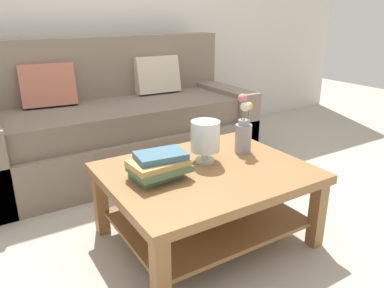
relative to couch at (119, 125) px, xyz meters
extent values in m
plane|color=#ADA393|center=(0.04, -1.00, -0.36)|extent=(10.00, 10.00, 0.00)
cube|color=beige|center=(0.04, 0.65, 0.99)|extent=(6.40, 0.12, 2.70)
cube|color=#7A6B5B|center=(0.00, -0.07, -0.18)|extent=(2.19, 0.90, 0.36)
cube|color=#6E6052|center=(0.00, -0.10, 0.10)|extent=(1.95, 0.74, 0.20)
cube|color=#7A6B5B|center=(0.00, 0.28, 0.35)|extent=(2.19, 0.20, 0.70)
cube|color=#7A6B5B|center=(1.00, -0.07, -0.06)|extent=(0.20, 0.90, 0.60)
cube|color=#B26651|center=(-0.49, 0.14, 0.36)|extent=(0.42, 0.23, 0.34)
cube|color=beige|center=(0.44, 0.14, 0.36)|extent=(0.41, 0.20, 0.34)
cube|color=olive|center=(0.01, -1.30, 0.05)|extent=(1.09, 0.87, 0.05)
cube|color=olive|center=(-0.48, -1.68, -0.17)|extent=(0.07, 0.07, 0.39)
cube|color=olive|center=(0.49, -1.68, -0.17)|extent=(0.07, 0.07, 0.39)
cube|color=olive|center=(-0.48, -0.92, -0.17)|extent=(0.07, 0.07, 0.39)
cube|color=olive|center=(0.49, -0.92, -0.17)|extent=(0.07, 0.07, 0.39)
cube|color=olive|center=(0.01, -1.30, -0.22)|extent=(0.97, 0.75, 0.02)
cube|color=#51704C|center=(0.08, -1.29, -0.19)|extent=(0.29, 0.22, 0.04)
cube|color=#51704C|center=(-0.28, -1.25, 0.10)|extent=(0.24, 0.20, 0.04)
cube|color=#51704C|center=(-0.27, -1.28, 0.14)|extent=(0.30, 0.23, 0.03)
cube|color=tan|center=(-0.28, -1.28, 0.17)|extent=(0.29, 0.21, 0.03)
cube|color=#3D6075|center=(-0.26, -1.27, 0.20)|extent=(0.27, 0.20, 0.03)
cylinder|color=silver|center=(0.06, -1.20, 0.09)|extent=(0.11, 0.11, 0.02)
cylinder|color=silver|center=(0.06, -1.20, 0.12)|extent=(0.04, 0.04, 0.05)
cylinder|color=silver|center=(0.06, -1.20, 0.23)|extent=(0.17, 0.17, 0.17)
sphere|color=tan|center=(0.03, -1.20, 0.20)|extent=(0.06, 0.06, 0.06)
sphere|color=slate|center=(0.08, -1.19, 0.20)|extent=(0.05, 0.05, 0.05)
cylinder|color=gray|center=(0.34, -1.20, 0.17)|extent=(0.10, 0.10, 0.17)
cylinder|color=gray|center=(0.34, -1.20, 0.27)|extent=(0.07, 0.07, 0.03)
cylinder|color=#426638|center=(0.37, -1.20, 0.32)|extent=(0.01, 0.01, 0.07)
sphere|color=gold|center=(0.37, -1.20, 0.37)|extent=(0.05, 0.05, 0.05)
cylinder|color=#426638|center=(0.33, -1.19, 0.34)|extent=(0.01, 0.01, 0.11)
sphere|color=#C66B7A|center=(0.33, -1.19, 0.41)|extent=(0.05, 0.05, 0.05)
cylinder|color=#426638|center=(0.33, -1.21, 0.32)|extent=(0.01, 0.01, 0.07)
sphere|color=silver|center=(0.33, -1.21, 0.37)|extent=(0.06, 0.06, 0.06)
camera|label=1|loc=(-1.05, -2.84, 0.90)|focal=34.70mm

